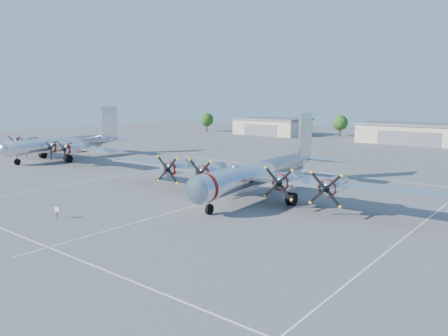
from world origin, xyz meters
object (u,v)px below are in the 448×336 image
Objects in this scene: hangar_west at (272,126)px; tree_west at (340,123)px; tree_far_west at (207,120)px; bomber_west at (63,159)px; hangar_center at (416,133)px; info_placard at (57,211)px; main_bomber_b29 at (260,196)px.

hangar_west is 21.61m from tree_west.
tree_far_west is 1.00× the size of tree_west.
tree_far_west reaches higher than bomber_west.
tree_far_west reaches higher than hangar_center.
tree_west is 108.42m from info_placard.
main_bomber_b29 is (2.88, -77.43, -2.71)m from hangar_center.
info_placard is (62.72, -94.91, -3.38)m from tree_far_west.
bomber_west is (24.45, -71.20, -4.22)m from tree_far_west.
bomber_west is at bearing -71.04° from tree_far_west.
tree_far_west is (-25.00, -3.96, 1.51)m from hangar_west.
tree_west reaches higher than info_placard.
hangar_center is 87.93m from bomber_west.
bomber_west is at bearing -103.87° from tree_west.
hangar_center reaches higher than bomber_west.
tree_west reaches higher than hangar_west.
hangar_west reaches higher than info_placard.
hangar_center is at bearing 76.84° from info_placard.
info_placard is at bearing -31.97° from bomber_west.
tree_west is at bearing 75.94° from bomber_west.
main_bomber_b29 is 48.48m from bomber_west.
hangar_west reaches higher than bomber_west.
tree_far_west reaches higher than hangar_west.
info_placard is at bearing -69.12° from hangar_west.
hangar_center is 0.64× the size of main_bomber_b29.
hangar_center reaches higher than info_placard.
bomber_west reaches higher than info_placard.
hangar_center is at bearing -17.82° from tree_west.
bomber_west is (-45.55, -75.16, -2.71)m from hangar_center.
tree_far_west is 46.57m from tree_west.
tree_west reaches higher than bomber_west.
hangar_west is 0.79× the size of hangar_center.
bomber_west is (-0.55, -75.16, -2.71)m from hangar_west.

